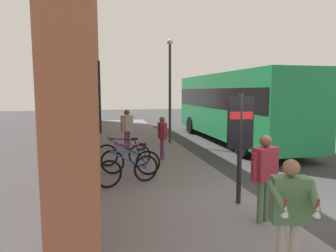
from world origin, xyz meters
TOP-DOWN VIEW (x-y plane):
  - ground at (6.00, -1.00)m, footprint 60.00×60.00m
  - sidewalk_pavement at (8.00, 1.75)m, footprint 24.00×3.50m
  - station_facade at (8.99, 3.80)m, footprint 22.00×0.65m
  - bicycle_under_window at (2.40, 2.80)m, footprint 0.70×1.70m
  - bicycle_mid_rack at (3.33, 2.66)m, footprint 0.66×1.71m
  - bicycle_by_door at (4.33, 2.78)m, footprint 0.58×1.74m
  - transit_info_sign at (0.57, 0.59)m, footprint 0.15×0.56m
  - city_bus at (8.50, -3.00)m, footprint 10.50×2.66m
  - pedestrian_by_facade at (5.02, 1.36)m, footprint 0.59×0.24m
  - pedestrian_crossing_street at (-0.40, 0.57)m, footprint 0.38×0.59m
  - pedestrian_near_bus at (6.67, 2.45)m, footprint 0.52×0.51m
  - tourist_with_hotdogs at (-2.03, 1.18)m, footprint 0.63×0.62m
  - street_lamp at (8.37, 0.30)m, footprint 0.28×0.28m

SIDE VIEW (x-z plane):
  - ground at x=6.00m, z-range 0.00..0.00m
  - sidewalk_pavement at x=8.00m, z-range 0.00..0.12m
  - bicycle_under_window at x=2.40m, z-range 0.02..1.00m
  - bicycle_mid_rack at x=3.33m, z-range 0.02..1.00m
  - bicycle_by_door at x=4.33m, z-range 0.02..1.00m
  - pedestrian_by_facade at x=5.02m, z-range 0.29..1.82m
  - tourist_with_hotdogs at x=-2.03m, z-range 0.31..1.89m
  - pedestrian_crossing_street at x=-0.40m, z-range 0.30..1.94m
  - pedestrian_near_bus at x=6.67m, z-range 0.31..2.00m
  - transit_info_sign at x=0.57m, z-range 0.52..2.92m
  - city_bus at x=8.50m, z-range 0.24..3.59m
  - street_lamp at x=8.37m, z-range 0.59..5.38m
  - station_facade at x=8.99m, z-range 0.00..9.15m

